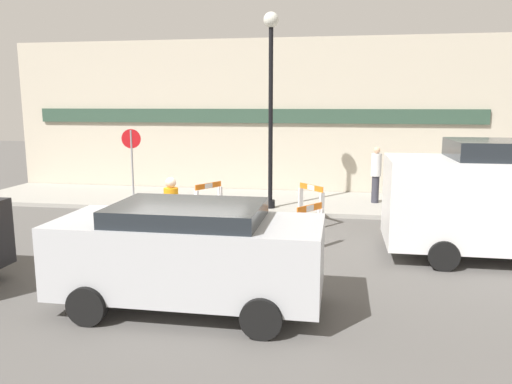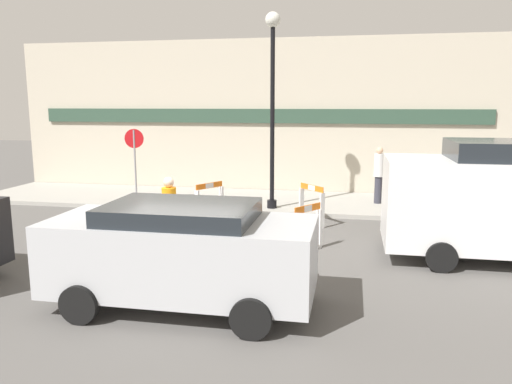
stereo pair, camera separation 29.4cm
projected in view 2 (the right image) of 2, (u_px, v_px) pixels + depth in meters
ground_plane at (178, 260)px, 10.47m from camera, size 60.00×60.00×0.00m
sidewalk_slab at (243, 200)px, 16.58m from camera, size 18.00×3.67×0.13m
storefront_facade at (254, 117)px, 17.96m from camera, size 18.00×0.22×5.50m
streetlamp_post at (273, 86)px, 14.43m from camera, size 0.44×0.44×5.67m
stop_sign at (135, 154)px, 15.66m from camera, size 0.59×0.12×2.33m
barricade_0 at (182, 224)px, 11.41m from camera, size 0.69×0.58×0.96m
barricade_1 at (307, 227)px, 10.97m from camera, size 0.60×0.78×1.06m
barricade_2 at (312, 203)px, 13.39m from camera, size 0.75×0.79×1.10m
barricade_3 at (210, 200)px, 13.83m from camera, size 0.61×0.89×1.08m
traffic_cone_0 at (246, 207)px, 14.31m from camera, size 0.30×0.30×0.63m
traffic_cone_1 at (220, 250)px, 10.31m from camera, size 0.30×0.30×0.52m
traffic_cone_2 at (190, 222)px, 12.51m from camera, size 0.30×0.30×0.66m
traffic_cone_3 at (214, 238)px, 11.24m from camera, size 0.30×0.30×0.51m
person_worker at (170, 213)px, 10.67m from camera, size 0.43×0.43×1.71m
person_pedestrian at (379, 173)px, 15.62m from camera, size 0.35×0.35×1.78m
parked_car_1 at (181, 250)px, 7.90m from camera, size 4.20×1.92×1.70m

